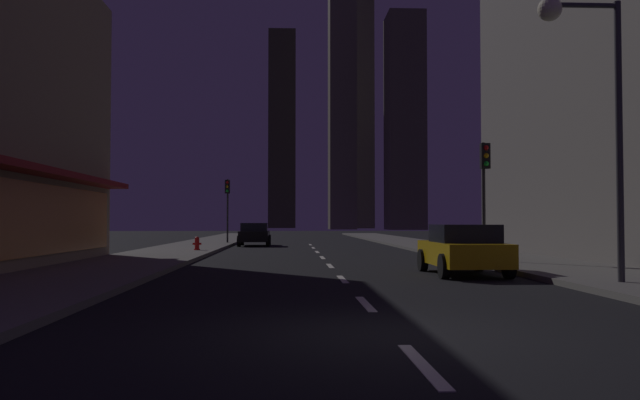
# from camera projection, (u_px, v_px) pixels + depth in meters

# --- Properties ---
(ground_plane) EXTENTS (78.00, 136.00, 0.10)m
(ground_plane) POSITION_uv_depth(u_px,v_px,m) (312.00, 247.00, 40.91)
(ground_plane) COLOR black
(sidewalk_right) EXTENTS (4.00, 76.00, 0.15)m
(sidewalk_right) POSITION_uv_depth(u_px,v_px,m) (423.00, 245.00, 41.24)
(sidewalk_right) COLOR #605E59
(sidewalk_right) RESTS_ON ground
(sidewalk_left) EXTENTS (4.00, 76.00, 0.15)m
(sidewalk_left) POSITION_uv_depth(u_px,v_px,m) (199.00, 245.00, 40.58)
(sidewalk_left) COLOR #605E59
(sidewalk_left) RESTS_ON ground
(lane_marking_center) EXTENTS (0.16, 38.60, 0.01)m
(lane_marking_center) POSITION_uv_depth(u_px,v_px,m) (326.00, 261.00, 25.14)
(lane_marking_center) COLOR silver
(lane_marking_center) RESTS_ON ground
(skyscraper_distant_tall) EXTENTS (6.59, 8.21, 48.27)m
(skyscraper_distant_tall) POSITION_uv_depth(u_px,v_px,m) (282.00, 130.00, 161.39)
(skyscraper_distant_tall) COLOR #343127
(skyscraper_distant_tall) RESTS_ON ground
(skyscraper_distant_mid) EXTENTS (5.33, 7.39, 61.62)m
(skyscraper_distant_mid) POSITION_uv_depth(u_px,v_px,m) (342.00, 78.00, 133.19)
(skyscraper_distant_mid) COLOR #615C49
(skyscraper_distant_mid) RESTS_ON ground
(skyscraper_distant_short) EXTENTS (5.60, 6.66, 76.44)m
(skyscraper_distant_short) POSITION_uv_depth(u_px,v_px,m) (361.00, 65.00, 153.43)
(skyscraper_distant_short) COLOR brown
(skyscraper_distant_short) RESTS_ON ground
(skyscraper_distant_slender) EXTENTS (7.05, 8.44, 41.81)m
(skyscraper_distant_slender) POSITION_uv_depth(u_px,v_px,m) (405.00, 122.00, 127.02)
(skyscraper_distant_slender) COLOR #534F3E
(skyscraper_distant_slender) RESTS_ON ground
(car_parked_near) EXTENTS (1.98, 4.24, 1.45)m
(car_parked_near) POSITION_uv_depth(u_px,v_px,m) (463.00, 249.00, 18.89)
(car_parked_near) COLOR gold
(car_parked_near) RESTS_ON ground
(car_parked_far) EXTENTS (1.98, 4.24, 1.45)m
(car_parked_far) POSITION_uv_depth(u_px,v_px,m) (255.00, 234.00, 41.53)
(car_parked_far) COLOR black
(car_parked_far) RESTS_ON ground
(fire_hydrant_far_left) EXTENTS (0.42, 0.30, 0.65)m
(fire_hydrant_far_left) POSITION_uv_depth(u_px,v_px,m) (197.00, 244.00, 31.93)
(fire_hydrant_far_left) COLOR red
(fire_hydrant_far_left) RESTS_ON sidewalk_left
(traffic_light_near_right) EXTENTS (0.32, 0.48, 4.20)m
(traffic_light_near_right) POSITION_uv_depth(u_px,v_px,m) (485.00, 175.00, 23.18)
(traffic_light_near_right) COLOR #2D2D2D
(traffic_light_near_right) RESTS_ON sidewalk_right
(traffic_light_far_left) EXTENTS (0.32, 0.48, 4.20)m
(traffic_light_far_left) POSITION_uv_depth(u_px,v_px,m) (227.00, 197.00, 43.42)
(traffic_light_far_left) COLOR #2D2D2D
(traffic_light_far_left) RESTS_ON sidewalk_left
(street_lamp_right) EXTENTS (1.96, 0.56, 6.58)m
(street_lamp_right) POSITION_uv_depth(u_px,v_px,m) (584.00, 69.00, 15.14)
(street_lamp_right) COLOR #38383D
(street_lamp_right) RESTS_ON sidewalk_right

